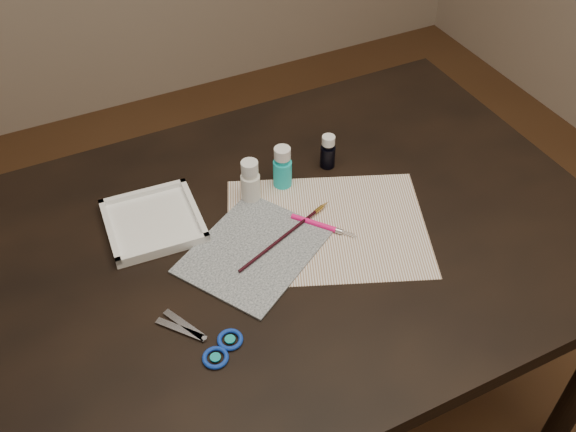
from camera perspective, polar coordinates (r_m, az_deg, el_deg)
name	(u,v)px	position (r m, az deg, el deg)	size (l,w,h in m)	color
ground	(288,421)	(1.91, 0.00, -17.77)	(3.50, 3.50, 0.02)	#422614
table	(288,342)	(1.59, 0.00, -11.14)	(1.30, 0.90, 0.75)	black
paper	(327,227)	(1.31, 3.46, -0.96)	(0.40, 0.31, 0.00)	white
canvas	(254,251)	(1.26, -3.05, -3.10)	(0.27, 0.21, 0.00)	black
paint_bottle_white	(250,181)	(1.34, -3.37, 3.12)	(0.04, 0.04, 0.10)	white
paint_bottle_cyan	(282,167)	(1.38, -0.50, 4.38)	(0.04, 0.04, 0.10)	#1AC9CF
paint_bottle_navy	(328,151)	(1.43, 3.57, 5.75)	(0.03, 0.03, 0.08)	black
paintbrush	(286,234)	(1.28, -0.15, -1.65)	(0.26, 0.01, 0.01)	black
craft_knife	(324,226)	(1.30, 3.25, -0.93)	(0.14, 0.01, 0.01)	#FB1276
scissors	(195,337)	(1.14, -8.28, -10.63)	(0.18, 0.09, 0.01)	silver
palette_tray	(153,221)	(1.33, -11.90, -0.45)	(0.19, 0.19, 0.02)	white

